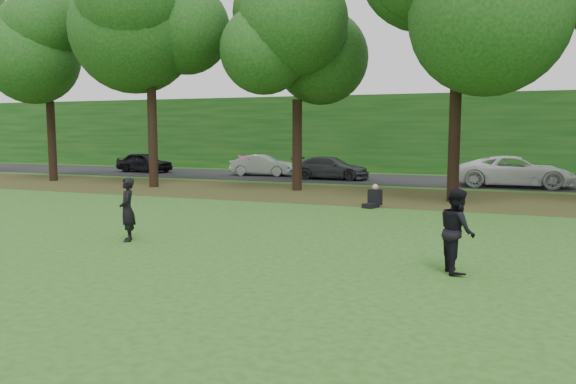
# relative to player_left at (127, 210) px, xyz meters

# --- Properties ---
(ground) EXTENTS (120.00, 120.00, 0.00)m
(ground) POSITION_rel_player_left_xyz_m (2.84, -1.33, -0.79)
(ground) COLOR #2B5219
(ground) RESTS_ON ground
(leaf_litter) EXTENTS (60.00, 7.00, 0.01)m
(leaf_litter) POSITION_rel_player_left_xyz_m (2.84, 11.67, -0.79)
(leaf_litter) COLOR #442E18
(leaf_litter) RESTS_ON ground
(street) EXTENTS (70.00, 7.00, 0.02)m
(street) POSITION_rel_player_left_xyz_m (2.84, 19.67, -0.78)
(street) COLOR black
(street) RESTS_ON ground
(far_hedge) EXTENTS (70.00, 3.00, 5.00)m
(far_hedge) POSITION_rel_player_left_xyz_m (2.84, 25.67, 1.71)
(far_hedge) COLOR #124012
(far_hedge) RESTS_ON ground
(player_left) EXTENTS (0.65, 0.69, 1.59)m
(player_left) POSITION_rel_player_left_xyz_m (0.00, 0.00, 0.00)
(player_left) COLOR black
(player_left) RESTS_ON ground
(player_right) EXTENTS (0.87, 0.97, 1.65)m
(player_right) POSITION_rel_player_left_xyz_m (7.89, -0.27, 0.03)
(player_right) COLOR black
(player_right) RESTS_ON ground
(parked_cars) EXTENTS (38.04, 3.91, 1.49)m
(parked_cars) POSITION_rel_player_left_xyz_m (3.84, 18.38, -0.10)
(parked_cars) COLOR black
(parked_cars) RESTS_ON street
(frisbee) EXTENTS (0.37, 0.38, 0.13)m
(frisbee) POSITION_rel_player_left_xyz_m (3.41, -0.38, 1.37)
(frisbee) COLOR #E1128E
(frisbee) RESTS_ON ground
(seated_person) EXTENTS (0.64, 0.83, 0.83)m
(seated_person) POSITION_rel_player_left_xyz_m (4.37, 8.26, -0.48)
(seated_person) COLOR black
(seated_person) RESTS_ON ground
(tree_line) EXTENTS (55.30, 7.90, 12.31)m
(tree_line) POSITION_rel_player_left_xyz_m (2.50, 11.61, 7.05)
(tree_line) COLOR black
(tree_line) RESTS_ON ground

